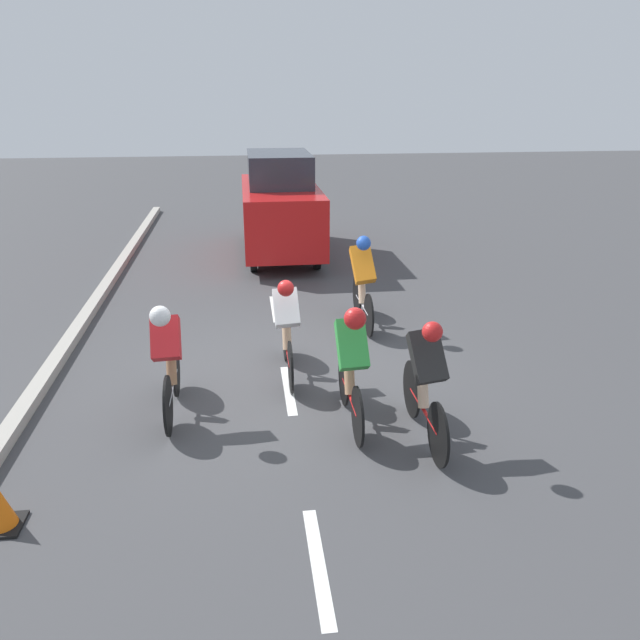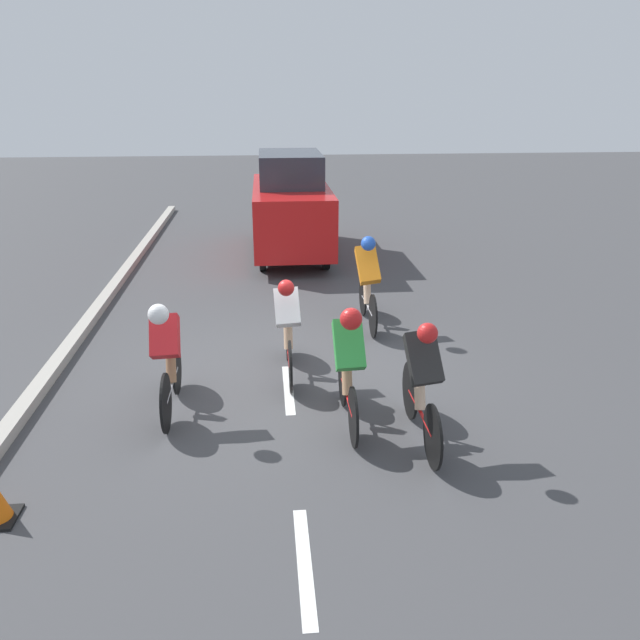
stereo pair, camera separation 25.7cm
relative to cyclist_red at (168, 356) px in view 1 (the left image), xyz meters
The scene contains 11 objects.
ground_plane 1.85m from the cyclist_red, 147.99° to the right, with size 60.00×60.00×0.00m, color #424244.
lane_stripe_near 3.14m from the cyclist_red, 117.93° to the left, with size 0.12×1.40×0.01m, color white.
lane_stripe_mid 1.70m from the cyclist_red, 160.14° to the right, with size 0.12×1.40×0.01m, color white.
lane_stripe_far 4.05m from the cyclist_red, 110.97° to the right, with size 0.12×1.40×0.01m, color white.
curb 1.98m from the cyclist_red, 16.15° to the right, with size 0.20×26.04×0.14m, color #A8A399.
cyclist_red is the anchor object (origin of this frame).
cyclist_black 2.95m from the cyclist_red, 161.87° to the left, with size 0.39×1.73×1.51m.
cyclist_orange 3.87m from the cyclist_red, 136.30° to the right, with size 0.39×1.71×1.57m.
cyclist_green 2.13m from the cyclist_red, 166.60° to the left, with size 0.34×1.62×1.53m.
cyclist_white 1.71m from the cyclist_red, 147.81° to the right, with size 0.35×1.71×1.44m.
support_car 7.79m from the cyclist_red, 103.33° to the right, with size 1.70×4.24×2.32m.
Camera 1 is at (0.49, 7.66, 3.68)m, focal length 35.00 mm.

